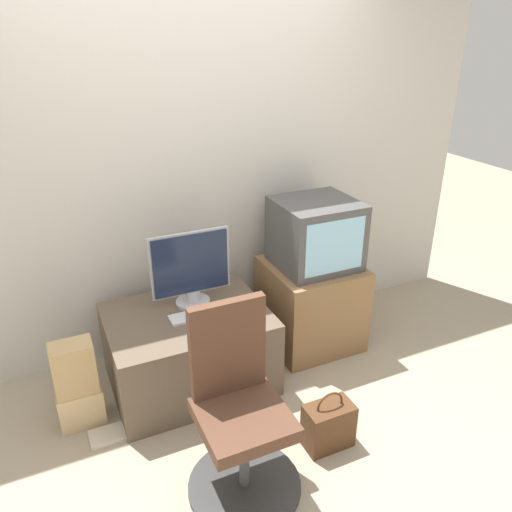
{
  "coord_description": "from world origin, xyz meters",
  "views": [
    {
      "loc": [
        -0.92,
        -1.74,
        2.11
      ],
      "look_at": [
        0.29,
        0.91,
        0.76
      ],
      "focal_mm": 35.0,
      "sensor_mm": 36.0,
      "label": 1
    }
  ],
  "objects": [
    {
      "name": "ground_plane",
      "position": [
        0.0,
        0.0,
        0.0
      ],
      "size": [
        12.0,
        12.0,
        0.0
      ],
      "primitive_type": "plane",
      "color": "tan"
    },
    {
      "name": "desk",
      "position": [
        -0.22,
        0.8,
        0.25
      ],
      "size": [
        0.97,
        0.74,
        0.51
      ],
      "color": "brown",
      "rests_on": "ground_plane"
    },
    {
      "name": "office_chair",
      "position": [
        -0.23,
        -0.04,
        0.39
      ],
      "size": [
        0.56,
        0.56,
        0.98
      ],
      "color": "#333333",
      "rests_on": "ground_plane"
    },
    {
      "name": "cardboard_box_upper",
      "position": [
        -0.9,
        0.72,
        0.38
      ],
      "size": [
        0.23,
        0.15,
        0.31
      ],
      "color": "tan",
      "rests_on": "cardboard_box_lower"
    },
    {
      "name": "side_stand",
      "position": [
        0.72,
        0.9,
        0.31
      ],
      "size": [
        0.61,
        0.61,
        0.61
      ],
      "color": "olive",
      "rests_on": "ground_plane"
    },
    {
      "name": "crt_tv",
      "position": [
        0.73,
        0.9,
        0.84
      ],
      "size": [
        0.52,
        0.49,
        0.46
      ],
      "color": "#474747",
      "rests_on": "side_stand"
    },
    {
      "name": "keyboard",
      "position": [
        -0.17,
        0.76,
        0.51
      ],
      "size": [
        0.33,
        0.12,
        0.01
      ],
      "color": "silver",
      "rests_on": "desk"
    },
    {
      "name": "book",
      "position": [
        -0.78,
        0.53,
        0.01
      ],
      "size": [
        0.23,
        0.14,
        0.02
      ],
      "color": "beige",
      "rests_on": "ground_plane"
    },
    {
      "name": "wall_back",
      "position": [
        0.0,
        1.32,
        1.3
      ],
      "size": [
        4.4,
        0.05,
        2.6
      ],
      "color": "beige",
      "rests_on": "ground_plane"
    },
    {
      "name": "handbag",
      "position": [
        0.3,
        -0.02,
        0.14
      ],
      "size": [
        0.27,
        0.16,
        0.36
      ],
      "color": "#4C2D19",
      "rests_on": "ground_plane"
    },
    {
      "name": "mouse",
      "position": [
        0.05,
        0.77,
        0.52
      ],
      "size": [
        0.05,
        0.03,
        0.04
      ],
      "color": "black",
      "rests_on": "desk"
    },
    {
      "name": "cardboard_box_lower",
      "position": [
        -0.9,
        0.72,
        0.11
      ],
      "size": [
        0.25,
        0.17,
        0.23
      ],
      "color": "#D1B27F",
      "rests_on": "ground_plane"
    },
    {
      "name": "main_monitor",
      "position": [
        -0.14,
        0.92,
        0.74
      ],
      "size": [
        0.5,
        0.22,
        0.48
      ],
      "color": "#B2B2B7",
      "rests_on": "desk"
    }
  ]
}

